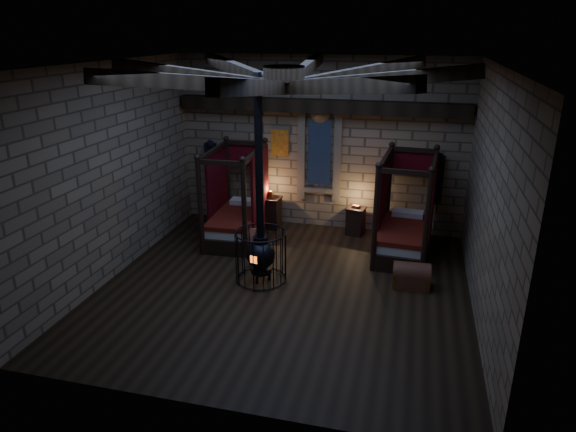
% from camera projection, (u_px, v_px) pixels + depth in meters
% --- Properties ---
extents(room, '(7.02, 7.02, 4.29)m').
position_uv_depth(room, '(285.00, 91.00, 8.81)').
color(room, black).
rests_on(room, ground).
extents(bed_left, '(1.20, 2.14, 2.18)m').
position_uv_depth(bed_left, '(237.00, 217.00, 12.23)').
color(bed_left, black).
rests_on(bed_left, ground).
extents(bed_right, '(1.26, 2.19, 2.21)m').
position_uv_depth(bed_right, '(404.00, 230.00, 11.38)').
color(bed_right, black).
rests_on(bed_right, ground).
extents(trunk_left, '(0.83, 0.55, 0.59)m').
position_uv_depth(trunk_left, '(239.00, 241.00, 11.55)').
color(trunk_left, brown).
rests_on(trunk_left, ground).
extents(trunk_right, '(0.72, 0.48, 0.52)m').
position_uv_depth(trunk_right, '(411.00, 276.00, 9.98)').
color(trunk_right, brown).
rests_on(trunk_right, ground).
extents(nightstand_left, '(0.52, 0.50, 0.97)m').
position_uv_depth(nightstand_left, '(271.00, 212.00, 12.91)').
color(nightstand_left, black).
rests_on(nightstand_left, ground).
extents(nightstand_right, '(0.50, 0.48, 0.75)m').
position_uv_depth(nightstand_right, '(356.00, 221.00, 12.50)').
color(nightstand_right, black).
rests_on(nightstand_right, ground).
extents(stove, '(1.02, 1.02, 4.05)m').
position_uv_depth(stove, '(261.00, 252.00, 10.10)').
color(stove, black).
rests_on(stove, ground).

